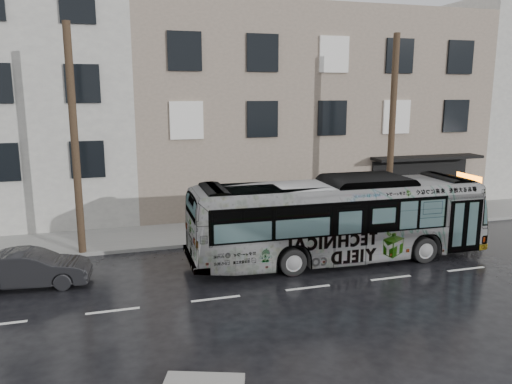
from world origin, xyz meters
TOP-DOWN VIEW (x-y plane):
  - ground at (0.00, 0.00)m, footprint 120.00×120.00m
  - sidewalk at (0.00, 4.90)m, footprint 90.00×3.60m
  - building_taupe at (5.00, 12.70)m, footprint 20.00×12.00m
  - utility_pole_front at (6.50, 3.30)m, footprint 0.30×0.30m
  - utility_pole_rear at (-7.50, 3.30)m, footprint 0.30×0.30m
  - sign_post at (7.60, 3.30)m, footprint 0.06×0.06m
  - bus at (2.22, -0.10)m, footprint 11.90×3.04m
  - white_sedan at (7.21, 0.30)m, footprint 4.10×1.67m
  - dark_sedan at (-9.02, 0.33)m, footprint 3.97×1.72m

SIDE VIEW (x-z plane):
  - ground at x=0.00m, z-range 0.00..0.00m
  - sidewalk at x=0.00m, z-range 0.00..0.15m
  - white_sedan at x=7.21m, z-range 0.00..1.19m
  - dark_sedan at x=-9.02m, z-range 0.00..1.27m
  - sign_post at x=7.60m, z-range 0.15..2.55m
  - bus at x=2.22m, z-range 0.00..3.30m
  - utility_pole_front at x=6.50m, z-range 0.15..9.15m
  - utility_pole_rear at x=-7.50m, z-range 0.15..9.15m
  - building_taupe at x=5.00m, z-range 0.00..11.00m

